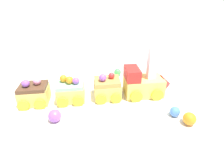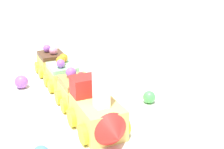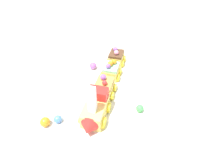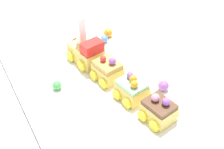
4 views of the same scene
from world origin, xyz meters
name	(u,v)px [view 2 (image 2 of 4)]	position (x,y,z in m)	size (l,w,h in m)	color
ground_plane	(93,103)	(0.00, 0.00, 0.00)	(10.00, 10.00, 0.00)	#B2B2B7
display_board	(93,100)	(0.00, 0.00, 0.01)	(0.79, 0.37, 0.01)	white
cake_train_locomotive	(99,113)	(0.12, -0.02, 0.04)	(0.13, 0.08, 0.12)	#EACC66
cake_car_caramel	(77,92)	(0.03, -0.03, 0.04)	(0.07, 0.08, 0.07)	#EACC66
cake_car_mint	(63,75)	(-0.06, -0.05, 0.04)	(0.07, 0.08, 0.06)	#EACC66
cake_car_chocolate	(52,63)	(-0.15, -0.06, 0.04)	(0.07, 0.08, 0.06)	#EACC66
gumball_green	(149,97)	(0.05, 0.09, 0.02)	(0.02, 0.02, 0.02)	#4CBC56
gumball_purple	(21,82)	(-0.08, -0.13, 0.03)	(0.03, 0.03, 0.03)	#9956C6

